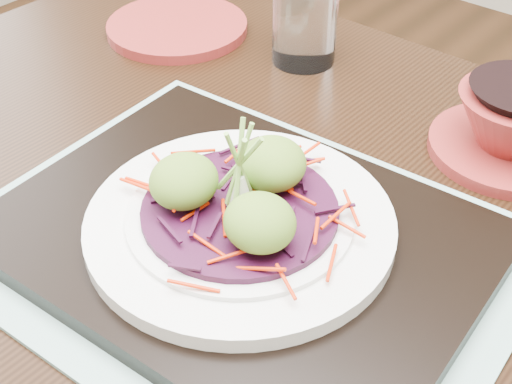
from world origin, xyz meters
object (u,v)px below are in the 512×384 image
Objects in this scene: serving_tray at (240,238)px; white_plate at (240,222)px; terracotta_side_plate at (177,27)px; dining_table at (289,304)px; water_glass at (305,18)px.

white_plate reaches higher than serving_tray.
serving_tray is at bearing -38.00° from terracotta_side_plate.
dining_table is 0.13m from white_plate.
serving_tray reaches higher than dining_table.
dining_table is 0.41m from terracotta_side_plate.
terracotta_side_plate reaches higher than dining_table.
serving_tray is (-0.02, -0.04, 0.10)m from dining_table.
white_plate is 1.42× the size of terracotta_side_plate.
dining_table is 10.55× the size of water_glass.
water_glass is at bearing 125.56° from dining_table.
white_plate reaches higher than dining_table.
white_plate is at bearing -38.00° from terracotta_side_plate.
white_plate is at bearing -62.19° from water_glass.
serving_tray is at bearing 0.00° from white_plate.
white_plate is 0.33m from water_glass.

